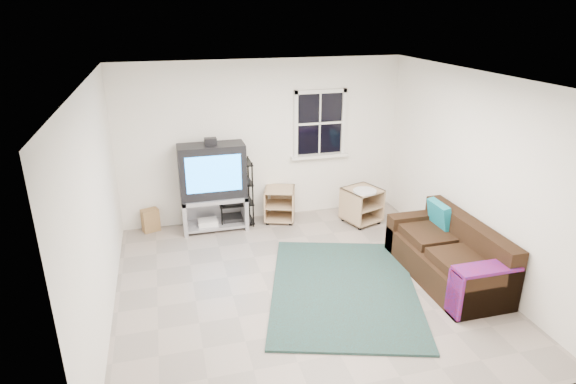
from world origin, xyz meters
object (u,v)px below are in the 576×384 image
object	(u,v)px
tv_unit	(213,180)
sofa	(449,257)
av_rack	(235,197)
side_table_left	(280,203)
side_table_right	(360,203)

from	to	relation	value
tv_unit	sofa	bearing A→B (deg)	-39.80
av_rack	side_table_left	bearing A→B (deg)	-0.32
side_table_left	side_table_right	bearing A→B (deg)	-18.99
side_table_left	side_table_right	world-z (taller)	side_table_right
tv_unit	side_table_left	bearing A→B (deg)	2.81
tv_unit	av_rack	world-z (taller)	tv_unit
side_table_right	sofa	distance (m)	1.97
av_rack	tv_unit	bearing A→B (deg)	-170.73
av_rack	sofa	world-z (taller)	av_rack
tv_unit	side_table_left	xyz separation A→B (m)	(1.09, 0.05, -0.52)
side_table_right	sofa	size ratio (longest dim) A/B	0.36
sofa	side_table_left	bearing A→B (deg)	125.44
tv_unit	sofa	xyz separation A→B (m)	(2.76, -2.30, -0.52)
tv_unit	av_rack	size ratio (longest dim) A/B	1.37
av_rack	side_table_left	distance (m)	0.76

